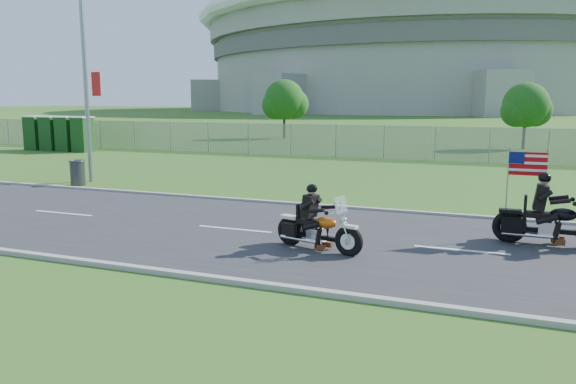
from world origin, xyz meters
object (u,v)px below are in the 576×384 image
at_px(porta_toilet_a, 83,135).
at_px(motorcycle_follow, 551,222).
at_px(porta_toilet_d, 35,134).
at_px(streetlight, 88,50).
at_px(porta_toilet_c, 50,134).
at_px(trash_can, 78,173).
at_px(porta_toilet_b, 66,134).
at_px(motorcycle_lead, 317,230).

height_order(porta_toilet_a, motorcycle_follow, porta_toilet_a).
bearing_deg(porta_toilet_d, streetlight, -37.17).
relative_size(porta_toilet_c, motorcycle_follow, 0.84).
relative_size(porta_toilet_c, trash_can, 2.24).
bearing_deg(porta_toilet_b, trash_can, -46.06).
bearing_deg(porta_toilet_b, motorcycle_lead, -36.91).
relative_size(porta_toilet_c, porta_toilet_d, 1.00).
xyz_separation_m(porta_toilet_d, trash_can, (14.41, -12.05, -0.64)).
distance_m(porta_toilet_c, porta_toilet_d, 1.40).
xyz_separation_m(streetlight, porta_toilet_a, (-10.02, 10.78, -4.49)).
xyz_separation_m(porta_toilet_b, motorcycle_follow, (29.38, -15.71, -0.53)).
xyz_separation_m(porta_toilet_d, motorcycle_follow, (32.18, -15.71, -0.53)).
height_order(motorcycle_lead, trash_can, motorcycle_lead).
xyz_separation_m(porta_toilet_c, trash_can, (13.01, -12.05, -0.64)).
xyz_separation_m(porta_toilet_d, motorcycle_lead, (26.97, -18.16, -0.64)).
bearing_deg(streetlight, motorcycle_lead, -30.05).
bearing_deg(porta_toilet_c, porta_toilet_d, 180.00).
height_order(porta_toilet_b, porta_toilet_c, same).
bearing_deg(motorcycle_follow, porta_toilet_c, 153.68).
bearing_deg(streetlight, porta_toilet_d, 142.83).
bearing_deg(porta_toilet_c, porta_toilet_a, 0.00).
xyz_separation_m(streetlight, porta_toilet_b, (-11.42, 10.78, -4.49)).
height_order(streetlight, motorcycle_lead, streetlight).
xyz_separation_m(porta_toilet_b, trash_can, (11.61, -12.05, -0.64)).
relative_size(porta_toilet_a, porta_toilet_b, 1.00).
bearing_deg(porta_toilet_d, porta_toilet_b, 0.00).
bearing_deg(porta_toilet_b, motorcycle_follow, -28.13).
relative_size(porta_toilet_b, porta_toilet_d, 1.00).
bearing_deg(porta_toilet_d, motorcycle_lead, -33.95).
bearing_deg(motorcycle_lead, porta_toilet_a, 156.76).
relative_size(streetlight, porta_toilet_c, 4.35).
relative_size(porta_toilet_b, trash_can, 2.24).
bearing_deg(porta_toilet_a, motorcycle_lead, -38.57).
xyz_separation_m(porta_toilet_a, porta_toilet_c, (-2.80, 0.00, 0.00)).
bearing_deg(porta_toilet_b, porta_toilet_a, 0.00).
distance_m(porta_toilet_a, trash_can, 15.81).
xyz_separation_m(porta_toilet_a, motorcycle_follow, (27.98, -15.71, -0.53)).
distance_m(streetlight, porta_toilet_a, 15.39).
height_order(streetlight, porta_toilet_c, streetlight).
bearing_deg(porta_toilet_b, porta_toilet_c, 180.00).
bearing_deg(trash_can, porta_toilet_c, 137.20).
bearing_deg(porta_toilet_b, porta_toilet_d, 180.00).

